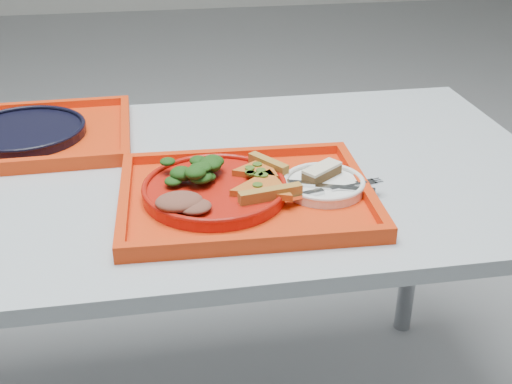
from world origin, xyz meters
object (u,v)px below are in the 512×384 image
at_px(tray_far, 26,138).
at_px(dessert_bar, 322,172).
at_px(navy_plate, 25,132).
at_px(tray_main, 246,199).
at_px(dinner_plate, 215,191).

height_order(tray_far, dessert_bar, dessert_bar).
bearing_deg(tray_far, navy_plate, 179.08).
bearing_deg(tray_main, navy_plate, 142.82).
distance_m(dinner_plate, navy_plate, 0.51).
bearing_deg(tray_main, dessert_bar, 11.00).
bearing_deg(navy_plate, dessert_bar, -29.70).
xyz_separation_m(tray_main, navy_plate, (-0.43, 0.35, 0.01)).
xyz_separation_m(tray_main, dinner_plate, (-0.05, 0.01, 0.02)).
xyz_separation_m(tray_far, dinner_plate, (0.38, -0.34, 0.02)).
distance_m(tray_main, navy_plate, 0.56).
height_order(tray_main, dinner_plate, dinner_plate).
distance_m(tray_main, dinner_plate, 0.06).
bearing_deg(navy_plate, tray_main, -39.24).
bearing_deg(dinner_plate, navy_plate, 137.73).
relative_size(tray_far, dessert_bar, 5.37).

